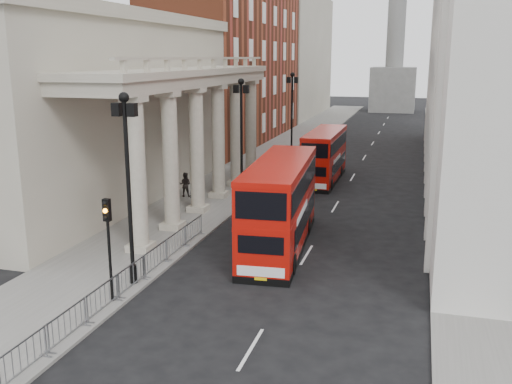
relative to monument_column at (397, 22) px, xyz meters
name	(u,v)px	position (x,y,z in m)	size (l,w,h in m)	color
ground	(97,327)	(-6.00, -92.00, -15.98)	(260.00, 260.00, 0.00)	black
sidewalk_west	(250,171)	(-9.00, -62.00, -15.92)	(6.00, 140.00, 0.12)	slate
sidewalk_east	(447,182)	(7.50, -62.00, -15.92)	(3.00, 140.00, 0.12)	slate
kerb	(282,173)	(-6.05, -62.00, -15.91)	(0.20, 140.00, 0.14)	slate
portico_building	(97,113)	(-16.50, -74.00, -9.98)	(9.00, 28.00, 12.00)	#9C9683
brick_building	(232,47)	(-16.50, -44.00, -4.98)	(9.00, 32.00, 22.00)	brown
west_building_far	(292,56)	(-16.50, -12.00, -5.98)	(9.00, 30.00, 20.00)	#9C9683
east_building	(492,21)	(10.00, -60.00, -3.48)	(8.00, 55.00, 25.00)	silver
monument_column	(397,22)	(0.00, 0.00, 0.00)	(8.00, 8.00, 54.20)	#60605E
lamp_post_south	(128,176)	(-6.60, -88.00, -11.07)	(1.05, 0.44, 8.32)	black
lamp_post_mid	(241,131)	(-6.60, -72.00, -11.07)	(1.05, 0.44, 8.32)	black
lamp_post_north	(292,110)	(-6.60, -56.00, -11.07)	(1.05, 0.44, 8.32)	black
traffic_light	(108,231)	(-6.50, -90.02, -12.88)	(0.28, 0.33, 4.30)	black
crowd_barriers	(118,287)	(-6.35, -89.78, -15.31)	(0.50, 18.75, 1.10)	gray
bus_near	(280,203)	(-1.60, -81.22, -13.56)	(3.43, 10.90, 4.63)	#B10F08
bus_far	(325,155)	(-2.09, -63.99, -13.85)	(2.32, 9.45, 4.08)	#B81008
pedestrian_a	(195,193)	(-9.02, -74.79, -15.02)	(0.61, 0.40, 1.68)	black
pedestrian_b	(185,184)	(-10.66, -72.54, -15.00)	(0.84, 0.66, 1.73)	black
pedestrian_c	(219,174)	(-9.48, -68.63, -14.91)	(0.93, 0.60, 1.90)	black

